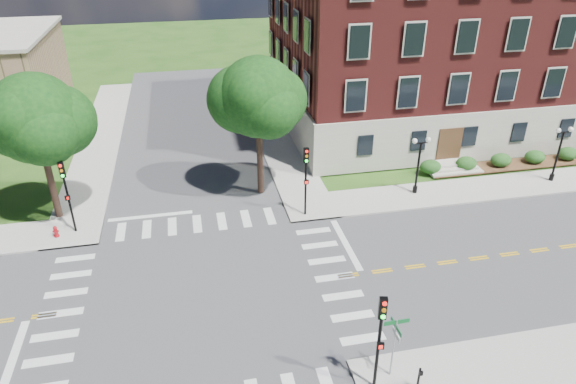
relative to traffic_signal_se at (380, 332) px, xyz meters
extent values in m
plane|color=#224814|center=(-6.71, 7.62, -3.19)|extent=(160.00, 160.00, 0.00)
cube|color=#3D3D3F|center=(-6.71, 7.62, -3.18)|extent=(90.00, 12.00, 0.01)
cube|color=#3D3D3F|center=(-6.71, 7.62, -3.18)|extent=(12.00, 90.00, 0.01)
cube|color=#9E9B93|center=(16.29, 15.37, -3.13)|extent=(34.00, 3.50, 0.12)
cube|color=#9E9B93|center=(1.04, 30.62, -3.13)|extent=(3.50, 34.00, 0.12)
cube|color=#9E9B93|center=(-14.46, 30.62, -3.13)|extent=(3.50, 34.00, 0.12)
cube|color=silver|center=(2.09, 10.62, -3.19)|extent=(0.40, 5.50, 0.00)
cube|color=#ABA397|center=(17.29, 29.62, -0.97)|extent=(30.00, 20.00, 4.20)
cube|color=maroon|center=(17.29, 29.62, 7.03)|extent=(29.55, 19.70, 11.80)
cube|color=#472D19|center=(13.29, 19.58, -1.37)|extent=(2.00, 0.10, 2.80)
cylinder|color=black|center=(-15.64, 17.55, -1.03)|extent=(0.44, 0.44, 4.07)
sphere|color=#0E3311|center=(-15.64, 17.55, 3.77)|extent=(5.54, 5.54, 5.54)
cylinder|color=black|center=(-1.97, 18.16, -0.88)|extent=(0.44, 0.44, 4.37)
sphere|color=#0E3311|center=(-1.97, 18.16, 4.00)|extent=(5.40, 5.40, 5.40)
cylinder|color=black|center=(0.00, 0.02, -1.17)|extent=(0.14, 0.14, 3.80)
cube|color=black|center=(0.00, 0.02, 1.23)|extent=(0.36, 0.29, 1.00)
cylinder|color=red|center=(0.00, -0.11, 1.56)|extent=(0.19, 0.09, 0.18)
cylinder|color=orange|center=(0.00, -0.11, 1.23)|extent=(0.19, 0.09, 0.18)
cylinder|color=#19E533|center=(0.00, -0.11, 0.90)|extent=(0.19, 0.09, 0.18)
cube|color=black|center=(0.00, -0.16, -0.57)|extent=(0.32, 0.19, 0.30)
cylinder|color=black|center=(0.43, 14.43, -1.17)|extent=(0.14, 0.14, 3.80)
cube|color=black|center=(0.43, 14.43, 1.23)|extent=(0.32, 0.22, 1.00)
cylinder|color=red|center=(0.43, 14.30, 1.56)|extent=(0.18, 0.05, 0.18)
cylinder|color=orange|center=(0.43, 14.30, 1.23)|extent=(0.18, 0.05, 0.18)
cylinder|color=#19E533|center=(0.43, 14.30, 0.90)|extent=(0.18, 0.05, 0.18)
cube|color=black|center=(0.43, 14.25, -0.57)|extent=(0.30, 0.12, 0.30)
cylinder|color=black|center=(-14.28, 15.37, -1.17)|extent=(0.14, 0.14, 3.80)
cube|color=black|center=(-14.28, 15.37, 1.23)|extent=(0.38, 0.33, 1.00)
cylinder|color=red|center=(-14.28, 15.24, 1.56)|extent=(0.18, 0.12, 0.18)
cylinder|color=orange|center=(-14.28, 15.24, 1.23)|extent=(0.18, 0.12, 0.18)
cylinder|color=#19E533|center=(-14.28, 15.24, 0.90)|extent=(0.18, 0.12, 0.18)
cube|color=black|center=(-14.28, 15.19, -0.57)|extent=(0.32, 0.23, 0.30)
cylinder|color=black|center=(8.86, 15.76, -2.82)|extent=(0.32, 0.32, 0.50)
cylinder|color=black|center=(8.86, 15.76, -1.17)|extent=(0.16, 0.16, 3.80)
cube|color=black|center=(8.86, 15.76, 0.78)|extent=(1.00, 0.06, 0.06)
sphere|color=white|center=(8.36, 15.76, 0.98)|extent=(0.36, 0.36, 0.36)
sphere|color=white|center=(9.36, 15.76, 0.98)|extent=(0.36, 0.36, 0.36)
cylinder|color=black|center=(19.74, 15.48, -2.82)|extent=(0.32, 0.32, 0.50)
cylinder|color=black|center=(19.74, 15.48, -1.17)|extent=(0.16, 0.16, 3.80)
cube|color=black|center=(19.74, 15.48, 0.78)|extent=(1.00, 0.06, 0.06)
sphere|color=white|center=(19.24, 15.48, 0.98)|extent=(0.36, 0.36, 0.36)
sphere|color=white|center=(20.24, 15.48, 0.98)|extent=(0.36, 0.36, 0.36)
cylinder|color=gray|center=(0.91, 0.47, -1.52)|extent=(0.07, 0.07, 3.10)
cube|color=#0B5C26|center=(0.91, 0.47, -0.07)|extent=(1.10, 0.03, 0.20)
cube|color=#0B5C26|center=(0.91, 0.47, -0.32)|extent=(0.03, 1.10, 0.20)
cube|color=silver|center=(0.96, 0.47, -0.77)|extent=(0.03, 0.75, 0.25)
cylinder|color=black|center=(1.73, -0.50, -2.47)|extent=(0.10, 0.10, 1.20)
cube|color=black|center=(1.73, -0.62, -2.02)|extent=(0.14, 0.08, 0.22)
cylinder|color=maroon|center=(-15.34, 14.93, -3.02)|extent=(0.32, 0.32, 0.10)
cylinder|color=maroon|center=(-15.34, 14.93, -2.77)|extent=(0.22, 0.22, 0.60)
sphere|color=maroon|center=(-15.34, 14.93, -2.44)|extent=(0.24, 0.24, 0.24)
cylinder|color=maroon|center=(-15.34, 14.93, -2.69)|extent=(0.35, 0.12, 0.12)
cylinder|color=maroon|center=(-15.34, 14.93, -2.69)|extent=(0.12, 0.35, 0.12)
camera|label=1|loc=(-6.68, -14.14, 14.64)|focal=32.00mm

